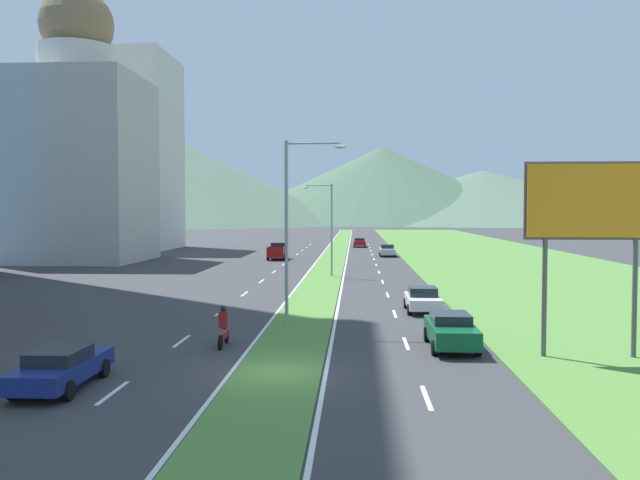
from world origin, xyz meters
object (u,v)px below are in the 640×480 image
street_lamp_mid (328,223)px  car_6 (61,367)px  car_2 (387,250)px  pickup_truck_0 (278,251)px  motorcycle_rider (223,330)px  car_0 (360,242)px  car_5 (451,330)px  billboard_roadside (591,210)px  street_lamp_near (293,220)px  car_1 (423,299)px

street_lamp_mid → car_6: 39.03m
street_lamp_mid → car_2: size_ratio=1.81×
street_lamp_mid → pickup_truck_0: bearing=108.7°
car_2 → pickup_truck_0: size_ratio=0.86×
motorcycle_rider → car_6: bearing=149.9°
car_0 → car_5: car_5 is taller
street_lamp_mid → billboard_roadside: bearing=-70.0°
street_lamp_mid → motorcycle_rider: size_ratio=4.19×
street_lamp_near → street_lamp_mid: (0.72, 26.05, -0.64)m
motorcycle_rider → street_lamp_mid: bearing=-6.1°
car_6 → car_1: bearing=-38.2°
street_lamp_mid → car_6: bearing=-101.0°
car_1 → pickup_truck_0: (-13.46, 41.28, 0.24)m
street_lamp_near → car_1: street_lamp_near is taller
car_6 → billboard_roadside: bearing=-74.0°
billboard_roadside → motorcycle_rider: (-15.21, 1.52, -5.25)m
billboard_roadside → motorcycle_rider: 16.17m
street_lamp_near → car_6: size_ratio=1.98×
pickup_truck_0 → car_0: bearing=-20.0°
street_lamp_near → car_0: bearing=87.1°
car_6 → pickup_truck_0: pickup_truck_0 is taller
billboard_roadside → car_2: 59.69m
street_lamp_near → pickup_truck_0: (-6.31, 46.82, -4.50)m
car_6 → pickup_truck_0: 58.88m
car_2 → pickup_truck_0: pickup_truck_0 is taller
car_5 → billboard_roadside: bearing=72.2°
car_2 → street_lamp_near: bearing=-7.9°
street_lamp_mid → car_6: street_lamp_mid is taller
street_lamp_near → car_0: size_ratio=2.08×
car_5 → street_lamp_mid: bearing=-167.9°
street_lamp_mid → car_0: 48.92m
car_0 → car_1: bearing=2.7°
car_1 → pickup_truck_0: pickup_truck_0 is taller
car_6 → motorcycle_rider: (4.09, 7.04, 0.03)m
car_6 → pickup_truck_0: (0.39, 58.87, 0.27)m
billboard_roadside → car_1: size_ratio=1.83×
car_0 → motorcycle_rider: motorcycle_rider is taller
car_0 → car_1: car_0 is taller
billboard_roadside → car_2: bearing=95.1°
car_5 → car_2: bearing=-180.0°
billboard_roadside → car_2: (-5.29, 59.22, -5.20)m
billboard_roadside → street_lamp_near: bearing=152.6°
car_0 → car_5: bearing=2.5°
street_lamp_near → car_2: size_ratio=2.06×
car_1 → car_2: size_ratio=0.94×
billboard_roadside → pickup_truck_0: 56.83m
street_lamp_near → car_0: 74.94m
car_1 → pickup_truck_0: bearing=-161.9°
street_lamp_mid → motorcycle_rider: 31.50m
street_lamp_mid → car_0: bearing=86.3°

